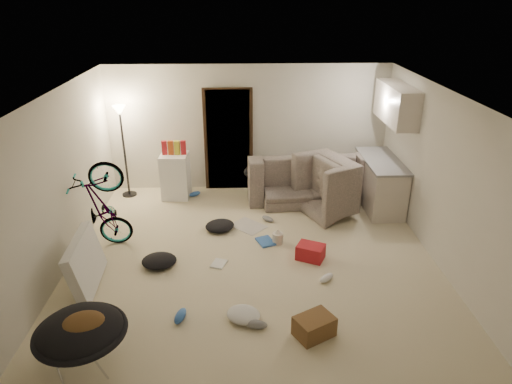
{
  "coord_description": "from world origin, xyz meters",
  "views": [
    {
      "loc": [
        -0.17,
        -5.77,
        3.76
      ],
      "look_at": [
        0.06,
        0.6,
        0.93
      ],
      "focal_mm": 32.0,
      "sensor_mm": 36.0,
      "label": 1
    }
  ],
  "objects_px": {
    "sofa": "(307,181)",
    "bicycle": "(105,225)",
    "floor_lamp": "(122,132)",
    "juicer": "(278,237)",
    "tv_box": "(85,263)",
    "drink_case_b": "(311,252)",
    "armchair": "(342,189)",
    "kitchen_counter": "(379,184)",
    "mini_fridge": "(176,176)",
    "drink_case_a": "(314,326)",
    "saucer_chair": "(82,339)"
  },
  "relations": [
    {
      "from": "sofa",
      "to": "bicycle",
      "type": "distance_m",
      "value": 3.88
    },
    {
      "from": "floor_lamp",
      "to": "sofa",
      "type": "relative_size",
      "value": 0.78
    },
    {
      "from": "juicer",
      "to": "floor_lamp",
      "type": "bearing_deg",
      "value": 144.67
    },
    {
      "from": "tv_box",
      "to": "drink_case_b",
      "type": "height_order",
      "value": "tv_box"
    },
    {
      "from": "sofa",
      "to": "juicer",
      "type": "xyz_separation_m",
      "value": [
        -0.71,
        -1.8,
        -0.24
      ]
    },
    {
      "from": "armchair",
      "to": "bicycle",
      "type": "relative_size",
      "value": 0.78
    },
    {
      "from": "kitchen_counter",
      "to": "mini_fridge",
      "type": "height_order",
      "value": "same"
    },
    {
      "from": "armchair",
      "to": "mini_fridge",
      "type": "relative_size",
      "value": 1.34
    },
    {
      "from": "floor_lamp",
      "to": "bicycle",
      "type": "height_order",
      "value": "floor_lamp"
    },
    {
      "from": "tv_box",
      "to": "bicycle",
      "type": "bearing_deg",
      "value": 86.84
    },
    {
      "from": "kitchen_counter",
      "to": "sofa",
      "type": "height_order",
      "value": "kitchen_counter"
    },
    {
      "from": "armchair",
      "to": "mini_fridge",
      "type": "height_order",
      "value": "mini_fridge"
    },
    {
      "from": "floor_lamp",
      "to": "drink_case_a",
      "type": "xyz_separation_m",
      "value": [
        3.07,
        -4.17,
        -1.18
      ]
    },
    {
      "from": "bicycle",
      "to": "saucer_chair",
      "type": "bearing_deg",
      "value": -174.22
    },
    {
      "from": "juicer",
      "to": "armchair",
      "type": "bearing_deg",
      "value": 43.98
    },
    {
      "from": "tv_box",
      "to": "drink_case_a",
      "type": "distance_m",
      "value": 3.18
    },
    {
      "from": "drink_case_a",
      "to": "sofa",
      "type": "bearing_deg",
      "value": 54.39
    },
    {
      "from": "drink_case_b",
      "to": "kitchen_counter",
      "type": "bearing_deg",
      "value": 75.69
    },
    {
      "from": "drink_case_b",
      "to": "mini_fridge",
      "type": "bearing_deg",
      "value": 160.04
    },
    {
      "from": "sofa",
      "to": "armchair",
      "type": "xyz_separation_m",
      "value": [
        0.58,
        -0.55,
        0.04
      ]
    },
    {
      "from": "saucer_chair",
      "to": "juicer",
      "type": "xyz_separation_m",
      "value": [
        2.28,
        2.6,
        -0.3
      ]
    },
    {
      "from": "armchair",
      "to": "juicer",
      "type": "xyz_separation_m",
      "value": [
        -1.29,
        -1.24,
        -0.28
      ]
    },
    {
      "from": "saucer_chair",
      "to": "drink_case_b",
      "type": "bearing_deg",
      "value": 37.61
    },
    {
      "from": "bicycle",
      "to": "drink_case_a",
      "type": "relative_size",
      "value": 3.43
    },
    {
      "from": "sofa",
      "to": "mini_fridge",
      "type": "relative_size",
      "value": 2.64
    },
    {
      "from": "saucer_chair",
      "to": "armchair",
      "type": "bearing_deg",
      "value": 47.12
    },
    {
      "from": "bicycle",
      "to": "floor_lamp",
      "type": "bearing_deg",
      "value": -0.98
    },
    {
      "from": "drink_case_a",
      "to": "drink_case_b",
      "type": "distance_m",
      "value": 1.7
    },
    {
      "from": "kitchen_counter",
      "to": "saucer_chair",
      "type": "height_order",
      "value": "kitchen_counter"
    },
    {
      "from": "saucer_chair",
      "to": "juicer",
      "type": "distance_m",
      "value": 3.48
    },
    {
      "from": "kitchen_counter",
      "to": "tv_box",
      "type": "height_order",
      "value": "kitchen_counter"
    },
    {
      "from": "mini_fridge",
      "to": "drink_case_a",
      "type": "relative_size",
      "value": 1.99
    },
    {
      "from": "mini_fridge",
      "to": "saucer_chair",
      "type": "bearing_deg",
      "value": -92.56
    },
    {
      "from": "kitchen_counter",
      "to": "mini_fridge",
      "type": "xyz_separation_m",
      "value": [
        -3.87,
        0.55,
        0.0
      ]
    },
    {
      "from": "drink_case_a",
      "to": "tv_box",
      "type": "bearing_deg",
      "value": 130.42
    },
    {
      "from": "kitchen_counter",
      "to": "sofa",
      "type": "bearing_deg",
      "value": 160.99
    },
    {
      "from": "drink_case_a",
      "to": "drink_case_b",
      "type": "bearing_deg",
      "value": 53.93
    },
    {
      "from": "kitchen_counter",
      "to": "bicycle",
      "type": "height_order",
      "value": "kitchen_counter"
    },
    {
      "from": "sofa",
      "to": "armchair",
      "type": "height_order",
      "value": "armchair"
    },
    {
      "from": "saucer_chair",
      "to": "kitchen_counter",
      "type": "bearing_deg",
      "value": 42.61
    },
    {
      "from": "armchair",
      "to": "drink_case_b",
      "type": "relative_size",
      "value": 2.96
    },
    {
      "from": "bicycle",
      "to": "drink_case_a",
      "type": "distance_m",
      "value": 3.68
    },
    {
      "from": "floor_lamp",
      "to": "drink_case_a",
      "type": "relative_size",
      "value": 4.09
    },
    {
      "from": "mini_fridge",
      "to": "drink_case_a",
      "type": "height_order",
      "value": "mini_fridge"
    },
    {
      "from": "armchair",
      "to": "bicycle",
      "type": "height_order",
      "value": "bicycle"
    },
    {
      "from": "floor_lamp",
      "to": "sofa",
      "type": "xyz_separation_m",
      "value": [
        3.52,
        -0.2,
        -0.97
      ]
    },
    {
      "from": "drink_case_a",
      "to": "armchair",
      "type": "bearing_deg",
      "value": 44.04
    },
    {
      "from": "sofa",
      "to": "tv_box",
      "type": "xyz_separation_m",
      "value": [
        -3.42,
        -2.86,
        0.02
      ]
    },
    {
      "from": "drink_case_b",
      "to": "tv_box",
      "type": "bearing_deg",
      "value": -143.84
    },
    {
      "from": "armchair",
      "to": "sofa",
      "type": "bearing_deg",
      "value": 22.25
    }
  ]
}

